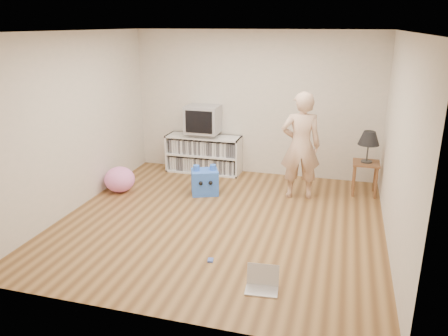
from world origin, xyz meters
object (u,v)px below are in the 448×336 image
at_px(laptop, 262,282).
at_px(plush_blue, 205,182).
at_px(person, 301,146).
at_px(crt_tv, 203,119).
at_px(dvd_deck, 204,134).
at_px(table_lamp, 369,139).
at_px(media_unit, 204,154).
at_px(side_table, 366,170).
at_px(plush_pink, 120,179).

bearing_deg(laptop, plush_blue, 115.33).
bearing_deg(person, laptop, 77.64).
bearing_deg(laptop, crt_tv, 111.99).
bearing_deg(person, crt_tv, -33.84).
relative_size(dvd_deck, person, 0.26).
height_order(dvd_deck, table_lamp, table_lamp).
bearing_deg(media_unit, table_lamp, -7.56).
bearing_deg(table_lamp, person, -157.59).
bearing_deg(table_lamp, media_unit, 172.44).
bearing_deg(table_lamp, dvd_deck, 172.74).
bearing_deg(laptop, media_unit, 111.86).
relative_size(laptop, plush_blue, 0.70).
height_order(crt_tv, person, person).
xyz_separation_m(person, plush_blue, (-1.51, -0.28, -0.65)).
height_order(crt_tv, plush_blue, crt_tv).
bearing_deg(plush_blue, dvd_deck, 86.30).
xyz_separation_m(media_unit, side_table, (2.90, -0.39, 0.07)).
xyz_separation_m(plush_blue, plush_pink, (-1.40, -0.29, 0.00)).
bearing_deg(person, plush_blue, -0.42).
distance_m(media_unit, crt_tv, 0.67).
xyz_separation_m(laptop, plush_pink, (-2.84, 2.14, 0.15)).
distance_m(person, laptop, 2.82).
distance_m(plush_blue, plush_pink, 1.43).
relative_size(dvd_deck, laptop, 1.22).
bearing_deg(table_lamp, laptop, -109.34).
distance_m(table_lamp, plush_pink, 4.13).
xyz_separation_m(media_unit, person, (1.87, -0.81, 0.51)).
distance_m(table_lamp, plush_blue, 2.73).
xyz_separation_m(table_lamp, plush_blue, (-2.54, -0.70, -0.73)).
height_order(media_unit, side_table, media_unit).
xyz_separation_m(dvd_deck, laptop, (1.81, -3.50, -0.67)).
relative_size(dvd_deck, side_table, 0.82).
bearing_deg(crt_tv, media_unit, 90.00).
bearing_deg(dvd_deck, crt_tv, -90.00).
bearing_deg(plush_blue, plush_pink, 169.07).
bearing_deg(side_table, crt_tv, 172.81).
relative_size(media_unit, plush_blue, 2.65).
xyz_separation_m(crt_tv, person, (1.87, -0.79, -0.16)).
height_order(dvd_deck, crt_tv, crt_tv).
relative_size(table_lamp, laptop, 1.40).
relative_size(table_lamp, plush_blue, 0.97).
relative_size(media_unit, dvd_deck, 3.11).
bearing_deg(laptop, plush_pink, 137.74).
relative_size(person, plush_blue, 3.26).
bearing_deg(media_unit, crt_tv, -90.00).
bearing_deg(plush_blue, laptop, -81.97).
bearing_deg(plush_pink, dvd_deck, 52.84).
bearing_deg(plush_pink, crt_tv, 52.77).
height_order(laptop, plush_blue, plush_blue).
bearing_deg(person, media_unit, -34.33).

